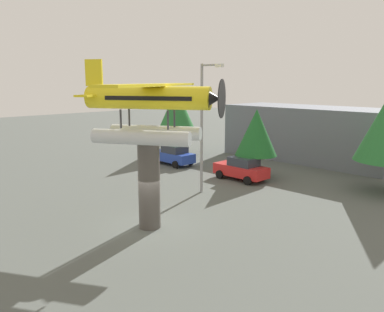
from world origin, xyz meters
The scene contains 9 objects.
ground_plane centered at (0.00, 0.00, 0.00)m, with size 140.00×140.00×0.00m, color #515651.
display_pedestal centered at (0.00, 0.00, 2.21)m, with size 1.10×1.10×4.42m, color #4C4742.
floatplane_monument centered at (0.11, 0.07, 6.09)m, with size 7.03×9.49×4.00m.
car_near_blue centered at (-10.79, 11.12, 0.88)m, with size 4.20×2.02×1.76m.
car_mid_red centered at (-3.02, 11.14, 0.88)m, with size 4.20×2.02×1.76m.
streetlight_primary centered at (-2.59, 6.57, 4.87)m, with size 1.84×0.28×8.45m.
storefront_building centered at (-3.57, 22.00, 2.50)m, with size 15.99×6.09×5.00m, color slate.
tree_west centered at (-14.20, 14.62, 4.46)m, with size 3.96×3.96×6.67m.
tree_east centered at (-2.79, 12.54, 3.50)m, with size 3.20×3.20×5.29m.
Camera 1 is at (15.38, -11.90, 7.38)m, focal length 37.18 mm.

